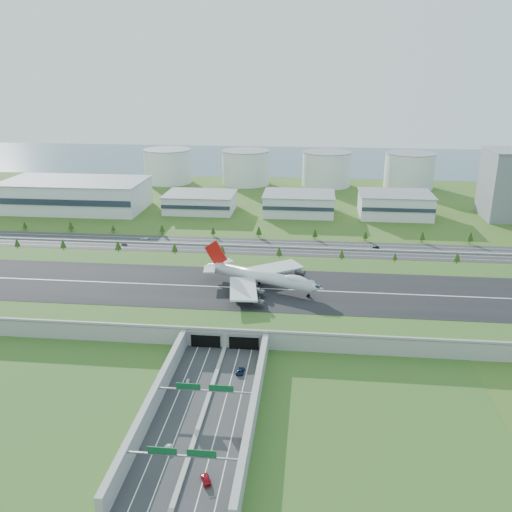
# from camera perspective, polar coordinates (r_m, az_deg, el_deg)

# --- Properties ---
(ground) EXTENTS (1200.00, 1200.00, 0.00)m
(ground) POSITION_cam_1_polar(r_m,az_deg,el_deg) (287.64, -1.69, -4.87)
(ground) COLOR #39551A
(ground) RESTS_ON ground
(airfield_deck) EXTENTS (520.00, 100.00, 9.20)m
(airfield_deck) POSITION_cam_1_polar(r_m,az_deg,el_deg) (285.91, -1.71, -4.12)
(airfield_deck) COLOR gray
(airfield_deck) RESTS_ON ground
(underpass_road) EXTENTS (38.80, 120.40, 8.00)m
(underpass_road) POSITION_cam_1_polar(r_m,az_deg,el_deg) (200.12, -5.64, -15.50)
(underpass_road) COLOR #28282B
(underpass_road) RESTS_ON ground
(sign_gantry_near) EXTENTS (38.70, 0.70, 9.80)m
(sign_gantry_near) POSITION_cam_1_polar(r_m,az_deg,el_deg) (201.72, -5.42, -13.98)
(sign_gantry_near) COLOR gray
(sign_gantry_near) RESTS_ON ground
(sign_gantry_far) EXTENTS (38.70, 0.70, 9.80)m
(sign_gantry_far) POSITION_cam_1_polar(r_m,az_deg,el_deg) (174.18, -7.79, -20.18)
(sign_gantry_far) COLOR gray
(sign_gantry_far) RESTS_ON ground
(north_expressway) EXTENTS (560.00, 36.00, 0.12)m
(north_expressway) POSITION_cam_1_polar(r_m,az_deg,el_deg) (375.80, 0.23, 0.99)
(north_expressway) COLOR #28282B
(north_expressway) RESTS_ON ground
(tree_row) EXTENTS (502.87, 48.71, 8.48)m
(tree_row) POSITION_cam_1_polar(r_m,az_deg,el_deg) (372.10, 4.13, 1.51)
(tree_row) COLOR #3D2819
(tree_row) RESTS_ON ground
(hangar_west) EXTENTS (120.00, 60.00, 25.00)m
(hangar_west) POSITION_cam_1_polar(r_m,az_deg,el_deg) (501.72, -18.47, 6.11)
(hangar_west) COLOR silver
(hangar_west) RESTS_ON ground
(hangar_mid_a) EXTENTS (58.00, 42.00, 15.00)m
(hangar_mid_a) POSITION_cam_1_polar(r_m,az_deg,el_deg) (473.32, -5.87, 5.64)
(hangar_mid_a) COLOR silver
(hangar_mid_a) RESTS_ON ground
(hangar_mid_b) EXTENTS (58.00, 42.00, 17.00)m
(hangar_mid_b) POSITION_cam_1_polar(r_m,az_deg,el_deg) (463.36, 4.52, 5.51)
(hangar_mid_b) COLOR silver
(hangar_mid_b) RESTS_ON ground
(hangar_mid_c) EXTENTS (58.00, 42.00, 19.00)m
(hangar_mid_c) POSITION_cam_1_polar(r_m,az_deg,el_deg) (468.10, 14.40, 5.23)
(hangar_mid_c) COLOR silver
(hangar_mid_c) RESTS_ON ground
(fuel_tank_a) EXTENTS (50.00, 50.00, 35.00)m
(fuel_tank_a) POSITION_cam_1_polar(r_m,az_deg,el_deg) (599.65, -9.26, 9.31)
(fuel_tank_a) COLOR silver
(fuel_tank_a) RESTS_ON ground
(fuel_tank_b) EXTENTS (50.00, 50.00, 35.00)m
(fuel_tank_b) POSITION_cam_1_polar(r_m,az_deg,el_deg) (583.33, -1.06, 9.28)
(fuel_tank_b) COLOR silver
(fuel_tank_b) RESTS_ON ground
(fuel_tank_c) EXTENTS (50.00, 50.00, 35.00)m
(fuel_tank_c) POSITION_cam_1_polar(r_m,az_deg,el_deg) (579.15, 7.42, 9.06)
(fuel_tank_c) COLOR silver
(fuel_tank_c) RESTS_ON ground
(fuel_tank_d) EXTENTS (50.00, 50.00, 35.00)m
(fuel_tank_d) POSITION_cam_1_polar(r_m,az_deg,el_deg) (587.37, 15.83, 8.64)
(fuel_tank_d) COLOR silver
(fuel_tank_d) RESTS_ON ground
(bay_water) EXTENTS (1200.00, 260.00, 0.06)m
(bay_water) POSITION_cam_1_polar(r_m,az_deg,el_deg) (750.42, 3.26, 10.10)
(bay_water) COLOR #345064
(bay_water) RESTS_ON ground
(boeing_747) EXTENTS (66.26, 61.27, 21.81)m
(boeing_747) POSITION_cam_1_polar(r_m,az_deg,el_deg) (282.75, 0.65, -2.18)
(boeing_747) COLOR silver
(boeing_747) RESTS_ON airfield_deck
(car_0) EXTENTS (2.22, 4.52, 1.48)m
(car_0) POSITION_cam_1_polar(r_m,az_deg,el_deg) (219.09, -7.22, -13.01)
(car_0) COLOR silver
(car_0) RESTS_ON ground
(car_1) EXTENTS (2.59, 4.68, 1.46)m
(car_1) POSITION_cam_1_polar(r_m,az_deg,el_deg) (187.53, -9.39, -19.37)
(car_1) COLOR silver
(car_1) RESTS_ON ground
(car_2) EXTENTS (3.45, 6.28, 1.67)m
(car_2) POSITION_cam_1_polar(r_m,az_deg,el_deg) (224.37, -1.66, -11.98)
(car_2) COLOR #0C173D
(car_2) RESTS_ON ground
(car_3) EXTENTS (4.55, 6.40, 1.72)m
(car_3) POSITION_cam_1_polar(r_m,az_deg,el_deg) (175.23, -5.31, -22.34)
(car_3) COLOR maroon
(car_3) RESTS_ON ground
(car_4) EXTENTS (4.67, 2.78, 1.49)m
(car_4) POSITION_cam_1_polar(r_m,az_deg,el_deg) (390.11, -13.71, 1.24)
(car_4) COLOR #5B5C60
(car_4) RESTS_ON ground
(car_5) EXTENTS (4.68, 2.56, 1.46)m
(car_5) POSITION_cam_1_polar(r_m,az_deg,el_deg) (381.51, 12.51, 0.93)
(car_5) COLOR black
(car_5) RESTS_ON ground
(car_7) EXTENTS (5.96, 2.47, 1.72)m
(car_7) POSITION_cam_1_polar(r_m,az_deg,el_deg) (399.04, -11.65, 1.82)
(car_7) COLOR white
(car_7) RESTS_ON ground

